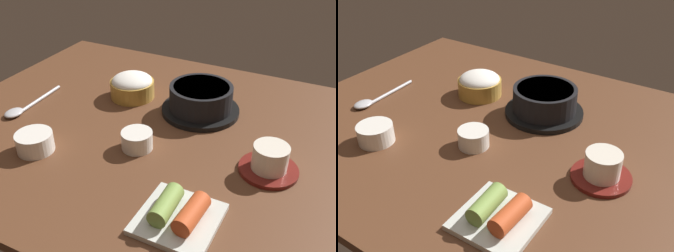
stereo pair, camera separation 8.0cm
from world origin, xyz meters
TOP-DOWN VIEW (x-y plane):
  - dining_table at (0.00, 0.00)cm, footprint 100.00×76.00cm
  - stone_pot at (3.85, 11.08)cm, footprint 17.87×17.87cm
  - rice_bowl at (-14.15, 10.87)cm, footprint 10.77×10.77cm
  - tea_cup_with_saucer at (23.42, -3.64)cm, footprint 10.97×10.97cm
  - banchan_cup_center at (-1.99, -7.79)cm, footprint 6.28×6.28cm
  - kimchi_plate at (13.92, -22.36)cm, footprint 12.44×12.44cm
  - side_bowl_near at (-19.59, -17.44)cm, footprint 7.30×7.30cm
  - spoon at (-33.50, -6.72)cm, footprint 3.60×17.95cm

SIDE VIEW (x-z plane):
  - dining_table at x=0.00cm, z-range 0.00..2.00cm
  - spoon at x=-33.50cm, z-range 1.94..3.29cm
  - kimchi_plate at x=13.92cm, z-range 1.44..5.65cm
  - banchan_cup_center at x=-1.99cm, z-range 2.13..5.82cm
  - side_bowl_near at x=-19.59cm, z-range 2.13..6.00cm
  - tea_cup_with_saucer at x=23.42cm, z-range 1.63..7.16cm
  - rice_bowl at x=-14.15cm, z-range 1.96..8.02cm
  - stone_pot at x=3.85cm, z-range 1.96..8.61cm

